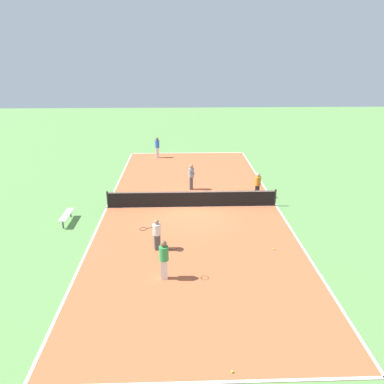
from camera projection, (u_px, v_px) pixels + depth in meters
ground_plane at (192, 207)px, 21.00m from camera, size 80.00×80.00×0.00m
court_surface at (192, 207)px, 21.00m from camera, size 9.64×23.96×0.02m
tennis_net at (192, 198)px, 20.82m from camera, size 9.44×0.10×0.97m
bench at (66, 215)px, 18.97m from camera, size 0.36×1.67×0.45m
player_far_white at (157, 233)px, 16.19m from camera, size 0.99×0.64×1.43m
player_baseline_gray at (191, 175)px, 23.31m from camera, size 0.41×0.96×1.64m
player_near_blue at (157, 146)px, 30.40m from camera, size 0.41×0.41×1.68m
player_far_green at (164, 257)px, 14.03m from camera, size 0.94×0.37×1.62m
player_center_orange at (258, 184)px, 22.05m from camera, size 0.49×0.49×1.52m
tennis_ball_near_net at (232, 372)px, 10.12m from camera, size 0.07×0.07×0.07m
tennis_ball_right_alley at (274, 249)px, 16.42m from camera, size 0.07×0.07×0.07m
tennis_ball_left_sideline at (136, 156)px, 31.03m from camera, size 0.07×0.07×0.07m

